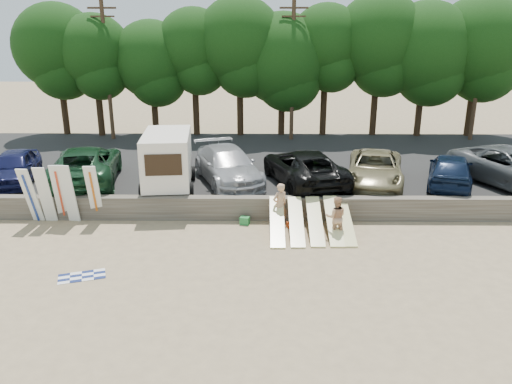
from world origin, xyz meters
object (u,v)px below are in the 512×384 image
box_trailer (167,158)px  beachgoer_b (336,217)px  car_2 (228,166)px  car_1 (86,165)px  car_4 (375,168)px  car_5 (450,170)px  car_0 (14,167)px  car_3 (304,167)px  beachgoer_a (280,205)px  cooler (245,221)px

box_trailer → beachgoer_b: box_trailer is taller
car_2 → beachgoer_b: car_2 is taller
beachgoer_b → car_1: bearing=-21.3°
car_4 → car_5: car_5 is taller
car_1 → car_4: car_1 is taller
car_1 → beachgoer_b: size_ratio=3.81×
box_trailer → car_2: box_trailer is taller
car_2 → car_0: bearing=161.6°
car_5 → car_3: bearing=16.8°
car_4 → car_0: bearing=-167.1°
car_5 → beachgoer_b: (-5.93, -4.42, -0.67)m
car_3 → beachgoer_a: 3.94m
beachgoer_a → cooler: size_ratio=4.90×
car_2 → car_4: 7.03m
car_0 → beachgoer_b: (14.72, -4.73, -0.66)m
car_0 → cooler: 11.72m
car_2 → car_3: car_2 is taller
car_3 → beachgoer_a: (-1.26, -3.68, -0.60)m
car_2 → car_5: bearing=-22.9°
car_2 → car_5: 10.47m
car_3 → car_2: bearing=-19.1°
car_5 → beachgoer_a: (-8.07, -3.34, -0.57)m
car_2 → car_4: (7.03, -0.16, -0.08)m
car_0 → cooler: size_ratio=12.23×
car_1 → car_5: size_ratio=1.35×
car_4 → beachgoer_a: car_4 is taller
car_0 → car_4: size_ratio=0.85×
car_1 → car_2: (6.82, 0.05, -0.05)m
box_trailer → beachgoer_a: (5.06, -2.90, -1.23)m
car_2 → car_4: size_ratio=1.06×
box_trailer → car_3: 6.40m
box_trailer → car_4: 9.77m
car_5 → beachgoer_a: car_5 is taller
car_3 → cooler: bearing=36.2°
car_1 → car_3: car_1 is taller
car_3 → car_5: (6.81, -0.34, -0.03)m
car_2 → cooler: car_2 is taller
car_1 → box_trailer: bearing=156.6°
beachgoer_a → beachgoer_b: size_ratio=1.11×
car_2 → beachgoer_a: size_ratio=3.10×
car_3 → car_5: 6.82m
car_4 → beachgoer_a: 5.99m
car_4 → car_5: bearing=5.9°
car_4 → beachgoer_b: 5.47m
beachgoer_a → car_2: bearing=-91.1°
car_3 → cooler: (-2.71, -3.46, -1.37)m
box_trailer → car_0: box_trailer is taller
car_2 → car_4: bearing=-21.2°
car_0 → box_trailer: bearing=-17.6°
car_1 → car_3: (10.46, -0.17, -0.05)m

